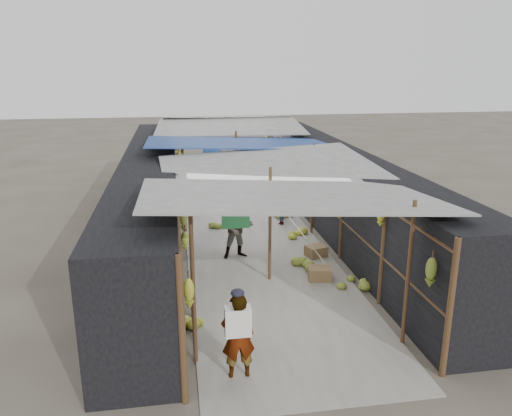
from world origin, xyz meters
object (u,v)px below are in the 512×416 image
shopper_blue (238,227)px  vendor_elderly (238,336)px  black_basin (263,191)px  vendor_seated (281,211)px  crate_near (320,274)px

shopper_blue → vendor_elderly: bearing=-104.6°
black_basin → vendor_elderly: (-2.38, -11.28, 0.62)m
vendor_seated → shopper_blue: bearing=-58.3°
crate_near → vendor_seated: (-0.05, 4.08, 0.30)m
crate_near → vendor_elderly: bearing=-113.3°
vendor_seated → vendor_elderly: bearing=-41.7°
vendor_elderly → vendor_seated: bearing=-108.3°
crate_near → vendor_seated: size_ratio=0.56×
vendor_seated → crate_near: bearing=-24.2°
black_basin → shopper_blue: shopper_blue is taller
black_basin → shopper_blue: bearing=-105.4°
vendor_elderly → shopper_blue: (0.64, 4.96, 0.08)m
crate_near → vendor_elderly: size_ratio=0.35×
vendor_elderly → black_basin: bearing=-103.3°
vendor_elderly → crate_near: bearing=-126.1°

